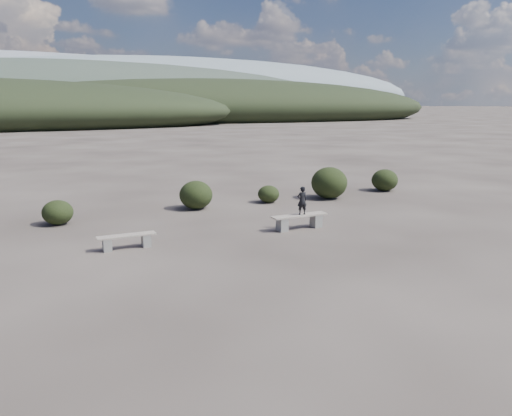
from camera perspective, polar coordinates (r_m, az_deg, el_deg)
name	(u,v)px	position (r m, az deg, el deg)	size (l,w,h in m)	color
ground	(334,275)	(12.79, 8.91, -7.58)	(1200.00, 1200.00, 0.00)	#312A26
bench_left	(127,240)	(15.26, -14.55, -3.59)	(1.72, 0.42, 0.43)	slate
bench_right	(299,220)	(17.13, 4.97, -1.41)	(2.03, 0.52, 0.50)	slate
seated_person	(302,201)	(17.03, 5.28, 0.85)	(0.35, 0.23, 0.97)	black
shrub_a	(58,212)	(19.02, -21.73, -0.47)	(1.07, 1.07, 0.88)	black
shrub_b	(196,195)	(20.42, -6.88, 1.49)	(1.35, 1.35, 1.16)	black
shrub_c	(269,194)	(21.63, 1.45, 1.61)	(0.93, 0.93, 0.75)	black
shrub_d	(329,183)	(22.77, 8.37, 2.87)	(1.63, 1.63, 1.42)	black
shrub_e	(385,180)	(25.33, 14.50, 3.11)	(1.28, 1.28, 1.07)	black
mountain_ridges	(39,93)	(349.33, -23.58, 12.00)	(500.00, 400.00, 56.00)	black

